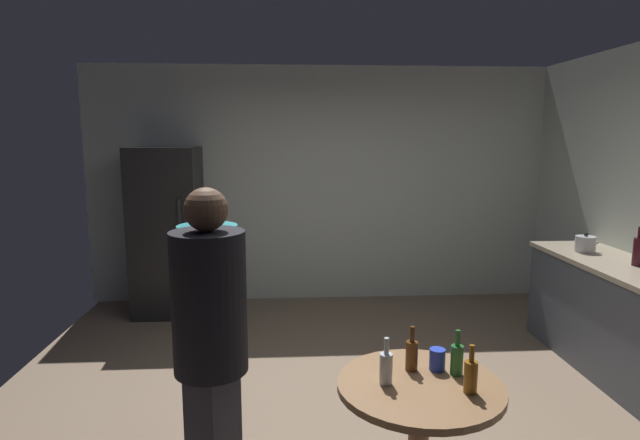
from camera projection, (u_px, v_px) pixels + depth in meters
ground_plane at (344, 417)px, 3.63m from camera, size 5.20×5.20×0.10m
wall_back at (321, 185)px, 6.00m from camera, size 5.32×0.06×2.70m
refrigerator at (167, 231)px, 5.54m from camera, size 0.70×0.68×1.80m
kitchen_counter at (613, 315)px, 4.23m from camera, size 0.64×1.74×0.90m
kettle at (586, 244)px, 4.53m from camera, size 0.24×0.17×0.18m
wine_bottle_on_counter at (638, 251)px, 4.03m from camera, size 0.08×0.08×0.31m
foreground_table at (420, 403)px, 2.49m from camera, size 0.80×0.80×0.73m
beer_bottle_amber at (471, 375)px, 2.36m from camera, size 0.06×0.06×0.23m
beer_bottle_brown at (412, 354)px, 2.59m from camera, size 0.06×0.06×0.23m
beer_bottle_green at (457, 359)px, 2.54m from camera, size 0.06×0.06×0.23m
beer_bottle_clear at (386, 367)px, 2.45m from camera, size 0.06×0.06×0.23m
plastic_cup_blue at (437, 359)px, 2.60m from camera, size 0.08×0.08×0.11m
person_in_black_shirt at (211, 338)px, 2.37m from camera, size 0.46×0.46×1.68m
person_in_teal_shirt at (210, 307)px, 2.96m from camera, size 0.47×0.47×1.60m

